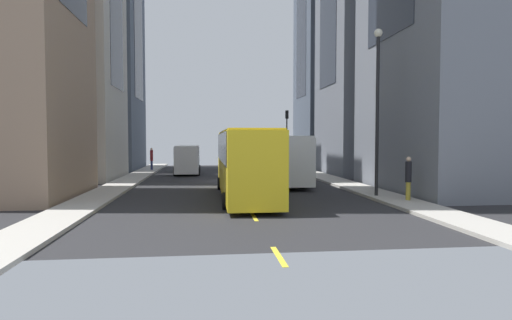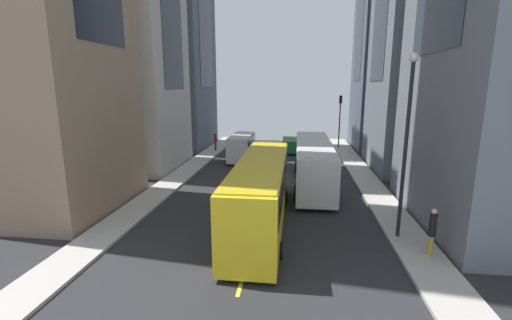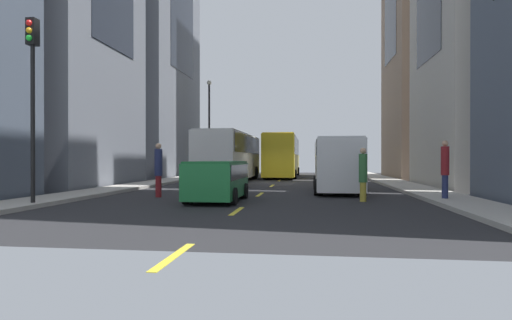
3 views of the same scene
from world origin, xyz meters
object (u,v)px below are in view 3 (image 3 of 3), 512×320
Objects in this scene: pedestrian_crossing_mid at (158,168)px; pedestrian_waiting_curb at (445,167)px; pedestrian_walking_far at (363,173)px; traffic_light_near_corner at (32,75)px; city_bus_white at (231,153)px; streetcar_yellow at (283,153)px; pedestrian_crossing_near at (205,162)px; delivery_van_white at (337,161)px; car_green_0 at (218,178)px.

pedestrian_waiting_curb is at bearing 122.76° from pedestrian_crossing_mid.
pedestrian_walking_far is 0.33× the size of traffic_light_near_corner.
streetcar_yellow is at bearing 68.33° from city_bus_white.
city_bus_white is at bearing 147.60° from pedestrian_walking_far.
city_bus_white is at bearing 68.86° from pedestrian_crossing_near.
streetcar_yellow is (3.15, 7.93, 0.11)m from city_bus_white.
pedestrian_crossing_mid is (-0.82, -11.99, -0.78)m from city_bus_white.
streetcar_yellow is 5.78× the size of pedestrian_crossing_near.
delivery_van_white is 2.78× the size of pedestrian_crossing_near.
streetcar_yellow is 25.02m from traffic_light_near_corner.
streetcar_yellow reaches higher than car_green_0.
pedestrian_crossing_mid is 5.91m from traffic_light_near_corner.
pedestrian_crossing_near is at bearing 93.98° from pedestrian_waiting_curb.
city_bus_white is 12.04m from pedestrian_crossing_mid.
streetcar_yellow reaches higher than pedestrian_crossing_mid.
traffic_light_near_corner is at bearing -103.02° from city_bus_white.
streetcar_yellow is 6.04× the size of pedestrian_walking_far.
traffic_light_near_corner reaches higher than pedestrian_crossing_near.
pedestrian_waiting_curb is 0.95× the size of pedestrian_crossing_mid.
pedestrian_walking_far is 0.95× the size of pedestrian_waiting_curb.
pedestrian_crossing_mid is at bearing 55.21° from pedestrian_crossing_near.
city_bus_white reaches higher than pedestrian_crossing_near.
pedestrian_walking_far is at bearing -59.34° from city_bus_white.
pedestrian_crossing_near is at bearing 92.05° from traffic_light_near_corner.
pedestrian_waiting_curb is (8.52, 0.70, 0.42)m from car_green_0.
delivery_van_white is at bearing 150.47° from pedestrian_crossing_mid.
pedestrian_waiting_curb is at bearing 78.60° from pedestrian_crossing_near.
pedestrian_waiting_curb reaches higher than pedestrian_crossing_mid.
pedestrian_waiting_curb is (10.56, -12.61, -0.69)m from city_bus_white.
traffic_light_near_corner reaches higher than car_green_0.
streetcar_yellow is 1.99× the size of traffic_light_near_corner.
traffic_light_near_corner reaches higher than delivery_van_white.
city_bus_white is at bearing -111.67° from streetcar_yellow.
pedestrian_crossing_mid is at bearing -93.90° from city_bus_white.
pedestrian_crossing_mid is (-3.97, -19.91, -0.89)m from streetcar_yellow.
city_bus_white is 10.91m from delivery_van_white.
streetcar_yellow is at bearing 114.88° from pedestrian_crossing_near.
delivery_van_white reaches higher than pedestrian_waiting_curb.
streetcar_yellow is 21.15m from pedestrian_walking_far.
car_green_0 is at bearing 155.72° from pedestrian_waiting_curb.
pedestrian_crossing_near is at bearing 120.77° from delivery_van_white.
pedestrian_walking_far is (0.69, -4.27, -0.42)m from delivery_van_white.
car_green_0 is 8.56m from pedestrian_waiting_curb.
city_bus_white is 11.87m from pedestrian_crossing_near.
delivery_van_white is 2.60× the size of pedestrian_crossing_mid.
streetcar_yellow is 16.82m from delivery_van_white.
pedestrian_waiting_curb is 1.01× the size of pedestrian_crossing_near.
pedestrian_crossing_mid reaches higher than pedestrian_walking_far.
pedestrian_walking_far is at bearing 120.74° from pedestrian_crossing_mid.
pedestrian_waiting_curb is 11.39m from pedestrian_crossing_mid.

